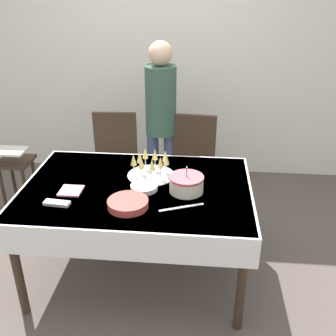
{
  "coord_description": "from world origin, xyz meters",
  "views": [
    {
      "loc": [
        0.44,
        -2.38,
        2.1
      ],
      "look_at": [
        0.21,
        0.07,
        0.89
      ],
      "focal_mm": 42.0,
      "sensor_mm": 36.0,
      "label": 1
    }
  ],
  "objects_px": {
    "birthday_cake": "(186,184)",
    "plate_stack_dessert": "(144,187)",
    "person_standing": "(161,113)",
    "dining_chair_far_left": "(115,161)",
    "dining_chair_far_right": "(192,164)",
    "champagne_tray": "(151,164)",
    "plate_stack_main": "(128,204)",
    "high_chair": "(15,169)"
  },
  "relations": [
    {
      "from": "dining_chair_far_left",
      "to": "dining_chair_far_right",
      "type": "xyz_separation_m",
      "value": [
        0.72,
        -0.0,
        0.0
      ]
    },
    {
      "from": "person_standing",
      "to": "dining_chair_far_right",
      "type": "bearing_deg",
      "value": -27.84
    },
    {
      "from": "birthday_cake",
      "to": "plate_stack_dessert",
      "type": "bearing_deg",
      "value": 179.81
    },
    {
      "from": "birthday_cake",
      "to": "person_standing",
      "type": "bearing_deg",
      "value": 105.22
    },
    {
      "from": "birthday_cake",
      "to": "dining_chair_far_left",
      "type": "bearing_deg",
      "value": 128.01
    },
    {
      "from": "plate_stack_main",
      "to": "person_standing",
      "type": "xyz_separation_m",
      "value": [
        0.07,
        1.3,
        0.17
      ]
    },
    {
      "from": "dining_chair_far_right",
      "to": "high_chair",
      "type": "distance_m",
      "value": 1.64
    },
    {
      "from": "dining_chair_far_left",
      "to": "champagne_tray",
      "type": "xyz_separation_m",
      "value": [
        0.44,
        -0.69,
        0.31
      ]
    },
    {
      "from": "person_standing",
      "to": "plate_stack_dessert",
      "type": "bearing_deg",
      "value": -90.11
    },
    {
      "from": "dining_chair_far_left",
      "to": "person_standing",
      "type": "xyz_separation_m",
      "value": [
        0.42,
        0.16,
        0.42
      ]
    },
    {
      "from": "birthday_cake",
      "to": "person_standing",
      "type": "height_order",
      "value": "person_standing"
    },
    {
      "from": "plate_stack_main",
      "to": "champagne_tray",
      "type": "bearing_deg",
      "value": 78.65
    },
    {
      "from": "plate_stack_main",
      "to": "high_chair",
      "type": "bearing_deg",
      "value": 141.42
    },
    {
      "from": "champagne_tray",
      "to": "plate_stack_dessert",
      "type": "bearing_deg",
      "value": -95.61
    },
    {
      "from": "dining_chair_far_left",
      "to": "champagne_tray",
      "type": "relative_size",
      "value": 2.8
    },
    {
      "from": "dining_chair_far_right",
      "to": "champagne_tray",
      "type": "xyz_separation_m",
      "value": [
        -0.28,
        -0.69,
        0.31
      ]
    },
    {
      "from": "plate_stack_dessert",
      "to": "champagne_tray",
      "type": "bearing_deg",
      "value": 84.39
    },
    {
      "from": "dining_chair_far_left",
      "to": "birthday_cake",
      "type": "xyz_separation_m",
      "value": [
        0.71,
        -0.91,
        0.28
      ]
    },
    {
      "from": "champagne_tray",
      "to": "high_chair",
      "type": "height_order",
      "value": "champagne_tray"
    },
    {
      "from": "dining_chair_far_right",
      "to": "plate_stack_main",
      "type": "height_order",
      "value": "dining_chair_far_right"
    },
    {
      "from": "dining_chair_far_left",
      "to": "plate_stack_main",
      "type": "height_order",
      "value": "dining_chair_far_left"
    },
    {
      "from": "birthday_cake",
      "to": "plate_stack_main",
      "type": "bearing_deg",
      "value": -147.0
    },
    {
      "from": "plate_stack_main",
      "to": "high_chair",
      "type": "height_order",
      "value": "plate_stack_main"
    },
    {
      "from": "dining_chair_far_left",
      "to": "plate_stack_main",
      "type": "distance_m",
      "value": 1.22
    },
    {
      "from": "dining_chair_far_right",
      "to": "champagne_tray",
      "type": "relative_size",
      "value": 2.8
    },
    {
      "from": "dining_chair_far_left",
      "to": "plate_stack_main",
      "type": "xyz_separation_m",
      "value": [
        0.35,
        -1.14,
        0.25
      ]
    },
    {
      "from": "dining_chair_far_right",
      "to": "plate_stack_main",
      "type": "relative_size",
      "value": 3.73
    },
    {
      "from": "plate_stack_dessert",
      "to": "plate_stack_main",
      "type": "bearing_deg",
      "value": -106.4
    },
    {
      "from": "dining_chair_far_left",
      "to": "person_standing",
      "type": "relative_size",
      "value": 0.61
    },
    {
      "from": "birthday_cake",
      "to": "person_standing",
      "type": "distance_m",
      "value": 1.11
    },
    {
      "from": "birthday_cake",
      "to": "plate_stack_dessert",
      "type": "xyz_separation_m",
      "value": [
        -0.29,
        0.0,
        -0.04
      ]
    },
    {
      "from": "dining_chair_far_right",
      "to": "plate_stack_dessert",
      "type": "relative_size",
      "value": 5.19
    },
    {
      "from": "high_chair",
      "to": "plate_stack_dessert",
      "type": "bearing_deg",
      "value": -30.09
    },
    {
      "from": "dining_chair_far_right",
      "to": "plate_stack_main",
      "type": "xyz_separation_m",
      "value": [
        -0.37,
        -1.14,
        0.25
      ]
    },
    {
      "from": "dining_chair_far_left",
      "to": "dining_chair_far_right",
      "type": "height_order",
      "value": "same"
    },
    {
      "from": "champagne_tray",
      "to": "plate_stack_main",
      "type": "xyz_separation_m",
      "value": [
        -0.09,
        -0.45,
        -0.06
      ]
    },
    {
      "from": "dining_chair_far_left",
      "to": "plate_stack_dessert",
      "type": "xyz_separation_m",
      "value": [
        0.42,
        -0.9,
        0.24
      ]
    },
    {
      "from": "champagne_tray",
      "to": "person_standing",
      "type": "xyz_separation_m",
      "value": [
        -0.02,
        0.85,
        0.11
      ]
    },
    {
      "from": "dining_chair_far_left",
      "to": "dining_chair_far_right",
      "type": "bearing_deg",
      "value": -0.02
    },
    {
      "from": "plate_stack_dessert",
      "to": "dining_chair_far_left",
      "type": "bearing_deg",
      "value": 114.71
    },
    {
      "from": "plate_stack_main",
      "to": "person_standing",
      "type": "height_order",
      "value": "person_standing"
    },
    {
      "from": "birthday_cake",
      "to": "high_chair",
      "type": "xyz_separation_m",
      "value": [
        -1.62,
        0.77,
        -0.34
      ]
    }
  ]
}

